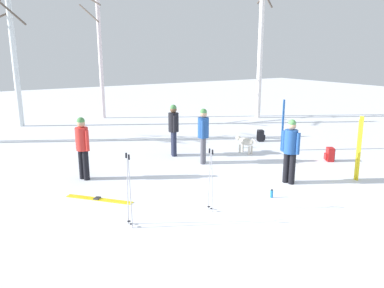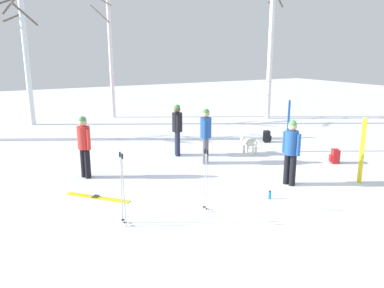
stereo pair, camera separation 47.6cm
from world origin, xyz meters
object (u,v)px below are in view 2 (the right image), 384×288
object	(u,v)px
ski_pair_planted_1	(288,126)
ski_poles_0	(206,179)
person_1	(206,132)
birch_tree_4	(271,40)
person_2	(177,127)
ski_pair_planted_0	(362,151)
backpack_1	(267,137)
person_0	(84,143)
ski_poles_1	(122,187)
backpack_0	(335,156)
dog	(249,143)
birch_tree_3	(110,42)
ski_pair_lying_0	(97,197)
person_3	(291,148)
water_bottle_0	(248,145)
birch_tree_2	(23,34)
water_bottle_1	(270,195)

from	to	relation	value
ski_pair_planted_1	ski_poles_0	size ratio (longest dim) A/B	1.28
person_1	birch_tree_4	xyz separation A→B (m)	(6.93, 5.45, 2.97)
person_2	ski_poles_0	size ratio (longest dim) A/B	1.23
ski_pair_planted_0	backpack_1	xyz separation A→B (m)	(0.84, 4.81, -0.66)
person_0	ski_poles_1	distance (m)	3.32
backpack_0	person_2	bearing A→B (deg)	141.16
dog	birch_tree_3	xyz separation A→B (m)	(-1.89, 9.30, 3.47)
person_2	ski_pair_lying_0	bearing A→B (deg)	-143.58
ski_pair_planted_0	person_0	bearing A→B (deg)	148.12
person_2	backpack_0	xyz separation A→B (m)	(3.91, -3.15, -0.77)
person_3	ski_poles_0	world-z (taller)	person_3
backpack_0	birch_tree_4	xyz separation A→B (m)	(3.38, 7.36, 3.74)
person_1	ski_poles_1	xyz separation A→B (m)	(-3.62, -2.92, -0.18)
person_0	dog	bearing A→B (deg)	-1.46
person_3	ski_poles_1	bearing A→B (deg)	-177.52
person_3	dog	xyz separation A→B (m)	(0.93, 2.98, -0.59)
ski_pair_planted_0	water_bottle_0	size ratio (longest dim) A/B	7.47
ski_pair_planted_0	backpack_1	world-z (taller)	ski_pair_planted_0
ski_pair_planted_1	ski_pair_lying_0	size ratio (longest dim) A/B	1.31
backpack_1	person_2	bearing A→B (deg)	-179.02
backpack_0	birch_tree_2	distance (m)	14.20
person_1	birch_tree_2	size ratio (longest dim) A/B	0.22
birch_tree_3	birch_tree_4	distance (m)	8.08
ski_pair_planted_0	ski_poles_0	distance (m)	4.52
ski_poles_0	birch_tree_3	world-z (taller)	birch_tree_3
person_1	person_2	bearing A→B (deg)	106.18
backpack_1	water_bottle_0	distance (m)	1.32
person_3	birch_tree_4	xyz separation A→B (m)	(6.00, 8.18, 2.97)
water_bottle_0	birch_tree_2	distance (m)	11.37
dog	birch_tree_3	world-z (taller)	birch_tree_3
ski_pair_lying_0	ski_pair_planted_1	bearing A→B (deg)	9.07
person_2	backpack_1	distance (m)	3.94
water_bottle_0	water_bottle_1	xyz separation A→B (m)	(-2.42, -4.13, -0.01)
water_bottle_0	water_bottle_1	world-z (taller)	water_bottle_0
person_0	person_1	world-z (taller)	same
ski_pair_planted_0	person_2	bearing A→B (deg)	122.58
backpack_0	ski_pair_planted_0	bearing A→B (deg)	-118.97
ski_poles_1	birch_tree_3	distance (m)	13.35
person_3	ski_pair_planted_1	world-z (taller)	ski_pair_planted_1
person_3	ski_pair_planted_0	size ratio (longest dim) A/B	0.98
person_2	birch_tree_3	world-z (taller)	birch_tree_3
person_1	birch_tree_3	distance (m)	9.99
ski_pair_planted_1	water_bottle_0	xyz separation A→B (m)	(-0.93, 1.01, -0.78)
ski_poles_0	ski_poles_1	distance (m)	1.80
birch_tree_4	backpack_0	bearing A→B (deg)	-114.68
person_1	backpack_1	bearing A→B (deg)	20.51
person_1	ski_pair_planted_1	bearing A→B (deg)	-2.41
person_1	person_2	distance (m)	1.30
person_3	birch_tree_2	world-z (taller)	birch_tree_2
person_1	birch_tree_4	size ratio (longest dim) A/B	0.23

